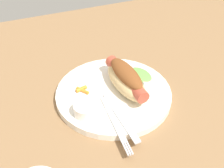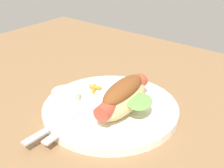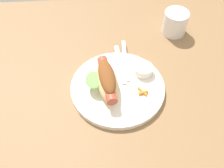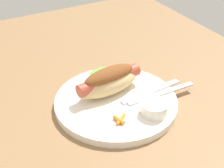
# 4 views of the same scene
# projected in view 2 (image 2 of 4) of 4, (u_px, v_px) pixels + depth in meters

# --- Properties ---
(ground_plane) EXTENTS (1.20, 0.90, 0.02)m
(ground_plane) POSITION_uv_depth(u_px,v_px,m) (105.00, 113.00, 0.59)
(ground_plane) COLOR olive
(plate) EXTENTS (0.26, 0.26, 0.02)m
(plate) POSITION_uv_depth(u_px,v_px,m) (110.00, 109.00, 0.58)
(plate) COLOR white
(plate) RESTS_ON ground_plane
(hot_dog) EXTENTS (0.10, 0.16, 0.06)m
(hot_dog) POSITION_uv_depth(u_px,v_px,m) (124.00, 96.00, 0.54)
(hot_dog) COLOR #DBB77A
(hot_dog) RESTS_ON plate
(sauce_ramekin) EXTENTS (0.05, 0.05, 0.02)m
(sauce_ramekin) POSITION_uv_depth(u_px,v_px,m) (66.00, 96.00, 0.58)
(sauce_ramekin) COLOR white
(sauce_ramekin) RESTS_ON plate
(fork) EXTENTS (0.02, 0.17, 0.00)m
(fork) POSITION_uv_depth(u_px,v_px,m) (64.00, 120.00, 0.53)
(fork) COLOR silver
(fork) RESTS_ON plate
(knife) EXTENTS (0.03, 0.16, 0.00)m
(knife) POSITION_uv_depth(u_px,v_px,m) (76.00, 121.00, 0.52)
(knife) COLOR silver
(knife) RESTS_ON plate
(carrot_garnish) EXTENTS (0.03, 0.03, 0.01)m
(carrot_garnish) POSITION_uv_depth(u_px,v_px,m) (95.00, 88.00, 0.63)
(carrot_garnish) COLOR orange
(carrot_garnish) RESTS_ON plate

